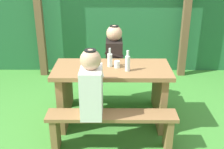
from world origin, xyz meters
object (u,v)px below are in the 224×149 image
Objects in this scene: person_white_shirt at (91,86)px; drinking_glass at (117,64)px; picnic_table at (112,87)px; bench_near at (112,124)px; person_black_coat at (114,54)px; bottle_left at (128,63)px; bottle_right at (110,60)px; bench_far at (112,84)px.

person_white_shirt is 8.74× the size of drinking_glass.
picnic_table is 0.56m from bench_near.
person_white_shirt is 1.00× the size of person_black_coat.
picnic_table is 0.41m from bottle_left.
person_white_shirt is 0.58m from bottle_right.
drinking_glass is (0.03, -0.51, 0.04)m from person_black_coat.
bottle_left is at bearing -40.84° from drinking_glass.
picnic_table is 0.30m from drinking_glass.
bench_near is 1.95× the size of person_black_coat.
bottle_right is (-0.21, 0.14, -0.01)m from bottle_left.
drinking_glass is at bearing 83.38° from bench_near.
bench_near is at bearing -90.00° from picnic_table.
bench_far is (0.00, 0.52, -0.20)m from picnic_table.
bottle_right is (-0.03, 0.03, 0.34)m from picnic_table.
picnic_table is 0.61m from person_white_shirt.
bottle_right is at bearing 146.10° from bottle_left.
bottle_left is (0.18, -0.62, 0.56)m from bench_far.
drinking_glass reaches higher than picnic_table.
drinking_glass is (0.27, 0.51, 0.04)m from person_white_shirt.
bench_far is 6.11× the size of bottle_right.
person_white_shirt is 3.14× the size of bottle_right.
bench_far is at bearing 90.00° from picnic_table.
person_black_coat reaches higher than bottle_left.
picnic_table is 1.00× the size of bench_near.
person_black_coat is (0.23, 1.03, 0.00)m from person_white_shirt.
bottle_left reaches higher than drinking_glass.
bottle_left is at bearing -33.90° from bottle_right.
picnic_table is at bearing -52.27° from bottle_right.
person_white_shirt is (-0.21, 0.00, 0.46)m from bench_near.
drinking_glass is at bearing -83.40° from bench_far.
person_black_coat is (0.03, 1.03, 0.46)m from bench_near.
drinking_glass reaches higher than bench_near.
picnic_table reaches higher than bench_near.
bench_far is 0.73m from bottle_right.
person_black_coat is at bearing 87.08° from picnic_table.
bench_near is 0.50m from person_white_shirt.
bottle_right is at bearing 157.89° from drinking_glass.
bottle_left is at bearing -30.12° from picnic_table.
bench_far is at bearing 86.85° from bottle_right.
person_black_coat is at bearing -7.22° from bench_far.
person_black_coat is at bearing 88.54° from bench_near.
bench_near and bench_far have the same top height.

